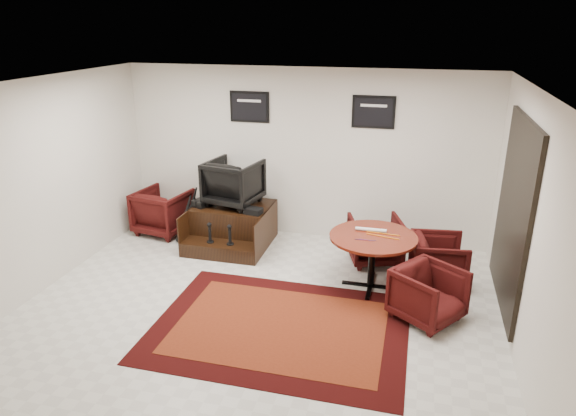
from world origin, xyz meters
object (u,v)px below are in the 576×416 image
object	(u,v)px
table_chair_back	(375,238)
table_chair_window	(439,257)
shine_podium	(232,226)
armchair_side	(163,209)
meeting_table	(373,242)
table_chair_corner	(429,292)
shine_chair	(234,180)

from	to	relation	value
table_chair_back	table_chair_window	size ratio (longest dim) A/B	1.04
shine_podium	table_chair_back	xyz separation A→B (m)	(2.33, -0.10, 0.09)
armchair_side	meeting_table	xyz separation A→B (m)	(3.67, -1.08, 0.26)
table_chair_corner	shine_podium	bearing A→B (deg)	99.22
table_chair_corner	table_chair_window	bearing A→B (deg)	28.52
table_chair_back	table_chair_window	bearing A→B (deg)	136.50
meeting_table	table_chair_back	distance (m)	0.88
shine_chair	table_chair_window	distance (m)	3.39
shine_chair	table_chair_back	distance (m)	2.43
meeting_table	table_chair_window	xyz separation A→B (m)	(0.89, 0.39, -0.31)
table_chair_window	table_chair_corner	size ratio (longest dim) A/B	1.00
meeting_table	table_chair_corner	distance (m)	1.03
shine_chair	table_chair_corner	world-z (taller)	shine_chair
shine_podium	armchair_side	size ratio (longest dim) A/B	1.52
armchair_side	table_chair_back	xyz separation A→B (m)	(3.64, -0.25, -0.04)
meeting_table	table_chair_back	world-z (taller)	table_chair_back
meeting_table	table_chair_back	bearing A→B (deg)	92.08
meeting_table	shine_chair	bearing A→B (deg)	155.68
table_chair_window	armchair_side	bearing A→B (deg)	74.16
table_chair_back	table_chair_corner	bearing A→B (deg)	99.87
armchair_side	table_chair_window	world-z (taller)	armchair_side
shine_chair	table_chair_back	bearing A→B (deg)	-175.17
shine_podium	armchair_side	world-z (taller)	armchair_side
shine_podium	table_chair_back	bearing A→B (deg)	-2.47
shine_podium	shine_chair	world-z (taller)	shine_chair
shine_chair	meeting_table	xyz separation A→B (m)	(2.36, -1.07, -0.37)
table_chair_corner	table_chair_back	bearing A→B (deg)	64.00
meeting_table	table_chair_corner	bearing A→B (deg)	-40.56
meeting_table	table_chair_corner	xyz separation A→B (m)	(0.75, -0.64, -0.30)
shine_chair	table_chair_corner	size ratio (longest dim) A/B	1.10
armchair_side	table_chair_corner	world-z (taller)	armchair_side
armchair_side	table_chair_window	size ratio (longest dim) A/B	1.13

